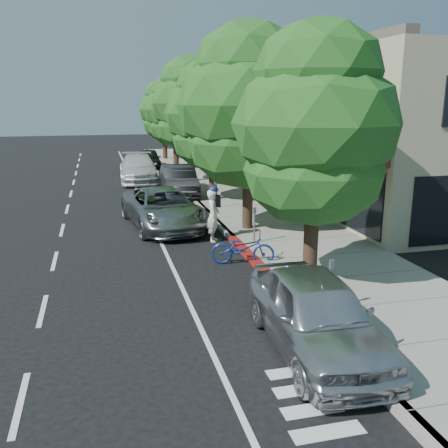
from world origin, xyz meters
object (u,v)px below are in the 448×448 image
object	(u,v)px
bicycle	(243,248)
near_car_a	(316,314)
white_pickup	(139,168)
street_tree_2	(213,115)
street_tree_1	(249,108)
street_tree_3	(190,105)
street_tree_0	(316,127)
pedestrian	(263,178)
dark_suv_far	(149,159)
silver_suv	(163,208)
street_tree_4	(175,111)
street_tree_5	(164,111)
dark_sedan	(179,181)
cyclist	(213,216)

from	to	relation	value
bicycle	near_car_a	world-z (taller)	near_car_a
white_pickup	street_tree_2	bearing A→B (deg)	-65.03
street_tree_1	street_tree_3	distance (m)	12.00
street_tree_0	street_tree_2	bearing A→B (deg)	90.00
bicycle	pedestrian	world-z (taller)	pedestrian
street_tree_1	dark_suv_far	world-z (taller)	street_tree_1
street_tree_1	silver_suv	xyz separation A→B (m)	(-3.10, 1.50, -3.97)
street_tree_2	dark_suv_far	bearing A→B (deg)	98.26
street_tree_2	street_tree_3	distance (m)	6.01
street_tree_3	street_tree_4	distance (m)	6.02
street_tree_5	pedestrian	size ratio (longest dim) A/B	3.71
near_car_a	street_tree_4	bearing A→B (deg)	89.55
street_tree_1	street_tree_5	distance (m)	24.01
near_car_a	street_tree_3	bearing A→B (deg)	88.74
street_tree_3	dark_sedan	distance (m)	5.70
street_tree_2	white_pickup	distance (m)	8.75
dark_suv_far	dark_sedan	bearing A→B (deg)	-84.35
street_tree_1	bicycle	bearing A→B (deg)	-108.91
street_tree_0	pedestrian	xyz separation A→B (m)	(2.76, 12.39, -3.31)
cyclist	dark_sedan	world-z (taller)	cyclist
silver_suv	white_pickup	world-z (taller)	white_pickup
street_tree_3	near_car_a	size ratio (longest dim) A/B	1.59
street_tree_4	near_car_a	distance (m)	27.75
street_tree_1	street_tree_3	bearing A→B (deg)	90.00
street_tree_4	cyclist	world-z (taller)	street_tree_4
street_tree_5	white_pickup	xyz separation A→B (m)	(-3.10, -10.59, -3.28)
cyclist	near_car_a	distance (m)	8.50
street_tree_5	pedestrian	world-z (taller)	street_tree_5
street_tree_3	pedestrian	distance (m)	7.24
street_tree_1	near_car_a	world-z (taller)	street_tree_1
street_tree_5	dark_suv_far	world-z (taller)	street_tree_5
silver_suv	dark_sedan	xyz separation A→B (m)	(1.70, 6.57, 0.03)
street_tree_2	white_pickup	xyz separation A→B (m)	(-3.10, 7.41, -3.47)
street_tree_3	dark_sedan	bearing A→B (deg)	-109.60
street_tree_3	dark_suv_far	bearing A→B (deg)	105.12
street_tree_3	silver_suv	distance (m)	11.63
street_tree_4	cyclist	distance (m)	19.35
street_tree_3	pedestrian	xyz separation A→B (m)	(2.76, -5.61, -3.64)
street_tree_5	street_tree_1	bearing A→B (deg)	-90.00
street_tree_4	dark_suv_far	xyz separation A→B (m)	(-1.88, 0.97, -3.51)
near_car_a	dark_suv_far	bearing A→B (deg)	93.44
cyclist	near_car_a	size ratio (longest dim) A/B	0.40
dark_sedan	near_car_a	world-z (taller)	near_car_a
street_tree_1	dark_sedan	size ratio (longest dim) A/B	1.62
bicycle	street_tree_5	bearing A→B (deg)	15.13
street_tree_4	pedestrian	bearing A→B (deg)	-76.63
silver_suv	street_tree_1	bearing A→B (deg)	-32.73
street_tree_4	white_pickup	xyz separation A→B (m)	(-3.10, -4.59, -3.41)
street_tree_2	cyclist	world-z (taller)	street_tree_2
street_tree_3	pedestrian	world-z (taller)	street_tree_3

